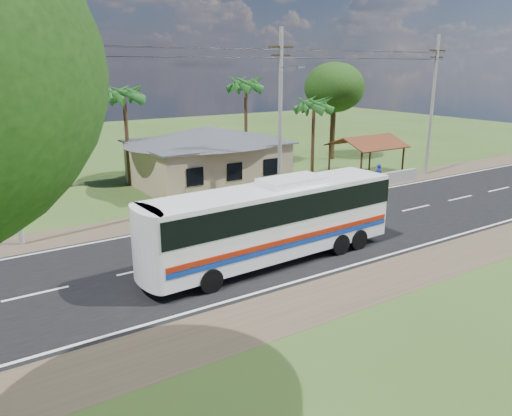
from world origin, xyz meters
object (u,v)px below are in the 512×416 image
at_px(coach_bus, 274,216).
at_px(motorcycle, 292,185).
at_px(waiting_shed, 367,143).
at_px(person, 378,175).

distance_m(coach_bus, motorcycle, 13.23).
relative_size(waiting_shed, person, 3.05).
bearing_deg(motorcycle, waiting_shed, -65.65).
xyz_separation_m(coach_bus, motorcycle, (8.53, 9.96, -1.71)).
height_order(waiting_shed, coach_bus, coach_bus).
xyz_separation_m(coach_bus, person, (14.87, 7.78, -1.33)).
bearing_deg(person, coach_bus, 34.60).
relative_size(waiting_shed, coach_bus, 0.42).
distance_m(waiting_shed, person, 3.92).
distance_m(motorcycle, person, 6.71).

